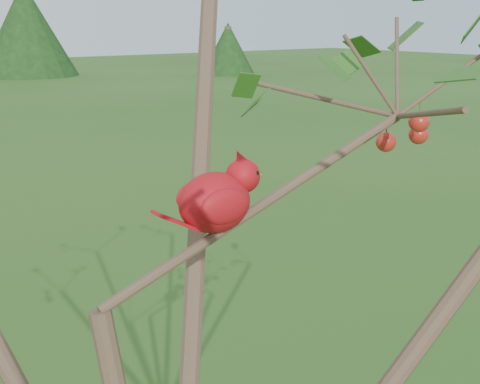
% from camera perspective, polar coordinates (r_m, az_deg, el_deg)
% --- Properties ---
extents(crabapple_tree, '(2.35, 2.05, 2.95)m').
position_cam_1_polar(crabapple_tree, '(0.92, -4.82, -1.77)').
color(crabapple_tree, '#483126').
rests_on(crabapple_tree, ground).
extents(cardinal, '(0.21, 0.11, 0.14)m').
position_cam_1_polar(cardinal, '(1.08, -1.88, -0.56)').
color(cardinal, '#B00F13').
rests_on(cardinal, ground).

